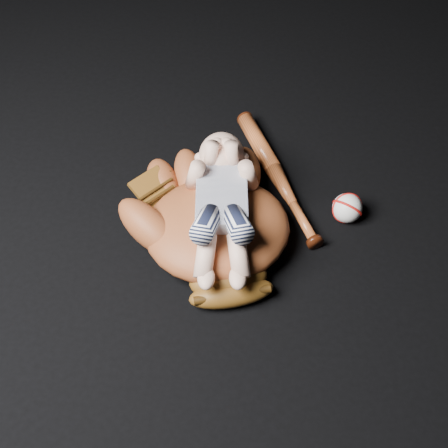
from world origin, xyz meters
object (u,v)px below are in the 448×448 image
object	(u,v)px
newborn_baby	(222,206)
baseball_bat	(278,176)
baseball_glove	(217,223)
baseball	(347,208)

from	to	relation	value
newborn_baby	baseball_bat	distance (m)	0.26
baseball_glove	baseball	xyz separation A→B (m)	(0.29, 0.09, -0.04)
baseball_bat	baseball	distance (m)	0.19
baseball_bat	baseball_glove	bearing A→B (deg)	-125.21
newborn_baby	baseball	xyz separation A→B (m)	(0.28, 0.09, -0.10)
baseball_glove	newborn_baby	bearing A→B (deg)	-29.88
newborn_baby	baseball_glove	bearing A→B (deg)	161.19
newborn_baby	baseball_bat	world-z (taller)	newborn_baby
newborn_baby	baseball_bat	xyz separation A→B (m)	(0.13, 0.20, -0.11)
baseball_bat	baseball	bearing A→B (deg)	-34.48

